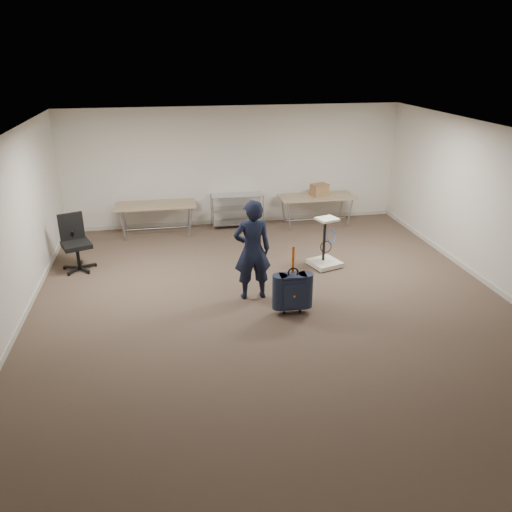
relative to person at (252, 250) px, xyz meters
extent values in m
plane|color=#4D3D2F|center=(0.28, -0.44, -0.87)|extent=(9.00, 9.00, 0.00)
plane|color=silver|center=(0.28, 4.06, 0.53)|extent=(8.00, 0.00, 8.00)
plane|color=silver|center=(0.28, -4.94, 0.53)|extent=(8.00, 0.00, 8.00)
plane|color=silver|center=(-3.72, -0.44, 0.53)|extent=(0.00, 9.00, 9.00)
plane|color=silver|center=(4.28, -0.44, 0.53)|extent=(0.00, 9.00, 9.00)
plane|color=silver|center=(0.28, -0.44, 1.93)|extent=(8.00, 8.00, 0.00)
cube|color=beige|center=(0.28, 4.05, -0.82)|extent=(8.00, 0.02, 0.10)
cube|color=beige|center=(-3.71, -0.44, -0.82)|extent=(0.02, 9.00, 0.10)
cube|color=beige|center=(4.27, -0.44, -0.82)|extent=(0.02, 9.00, 0.10)
cube|color=#8B7455|center=(-1.62, 3.51, -0.16)|extent=(1.80, 0.75, 0.03)
cylinder|color=gray|center=(-1.62, 3.51, -0.72)|extent=(1.50, 0.02, 0.02)
cylinder|color=gray|center=(-2.37, 3.21, -0.52)|extent=(0.13, 0.04, 0.69)
cylinder|color=gray|center=(-0.87, 3.21, -0.52)|extent=(0.13, 0.04, 0.69)
cylinder|color=gray|center=(-2.37, 3.81, -0.52)|extent=(0.13, 0.04, 0.69)
cylinder|color=gray|center=(-0.87, 3.81, -0.52)|extent=(0.13, 0.04, 0.69)
cube|color=#8B7455|center=(2.18, 3.51, -0.16)|extent=(1.80, 0.75, 0.03)
cylinder|color=gray|center=(2.18, 3.51, -0.72)|extent=(1.50, 0.02, 0.02)
cylinder|color=gray|center=(1.43, 3.21, -0.52)|extent=(0.13, 0.04, 0.69)
cylinder|color=gray|center=(2.93, 3.21, -0.52)|extent=(0.13, 0.04, 0.69)
cylinder|color=gray|center=(1.43, 3.81, -0.52)|extent=(0.13, 0.04, 0.69)
cylinder|color=gray|center=(2.93, 3.81, -0.52)|extent=(0.13, 0.04, 0.69)
cylinder|color=silver|center=(-0.32, 3.54, -0.47)|extent=(0.02, 0.02, 0.80)
cylinder|color=silver|center=(0.88, 3.54, -0.47)|extent=(0.02, 0.02, 0.80)
cylinder|color=silver|center=(-0.32, 3.99, -0.47)|extent=(0.02, 0.02, 0.80)
cylinder|color=silver|center=(0.88, 3.99, -0.47)|extent=(0.02, 0.02, 0.80)
cube|color=silver|center=(0.28, 3.76, -0.77)|extent=(1.20, 0.45, 0.02)
cube|color=silver|center=(0.28, 3.76, -0.42)|extent=(1.20, 0.45, 0.02)
cube|color=silver|center=(0.28, 3.76, -0.09)|extent=(1.20, 0.45, 0.01)
imported|color=black|center=(0.00, 0.00, 0.00)|extent=(0.65, 0.44, 1.74)
cube|color=black|center=(0.53, -0.68, -0.47)|extent=(0.43, 0.25, 0.58)
cube|color=black|center=(0.53, -0.66, -0.78)|extent=(0.38, 0.18, 0.03)
cylinder|color=black|center=(0.40, -0.68, -0.83)|extent=(0.03, 0.08, 0.08)
cylinder|color=black|center=(0.67, -0.69, -0.83)|extent=(0.03, 0.08, 0.08)
torus|color=black|center=(0.53, -0.68, -0.15)|extent=(0.18, 0.03, 0.18)
cube|color=#E0570B|center=(0.53, -0.66, 0.06)|extent=(0.04, 0.01, 0.44)
cylinder|color=black|center=(-3.12, 1.75, -0.82)|extent=(0.66, 0.66, 0.10)
cylinder|color=black|center=(-3.12, 1.75, -0.60)|extent=(0.07, 0.07, 0.44)
cube|color=black|center=(-3.12, 1.75, -0.36)|extent=(0.65, 0.65, 0.09)
cube|color=black|center=(-3.20, 1.98, -0.05)|extent=(0.45, 0.23, 0.53)
cube|color=beige|center=(1.64, 1.06, -0.81)|extent=(0.68, 0.68, 0.09)
cylinder|color=black|center=(1.42, 0.84, -0.85)|extent=(0.07, 0.07, 0.04)
cylinder|color=black|center=(1.64, 1.11, -0.33)|extent=(0.05, 0.05, 0.87)
cube|color=beige|center=(1.64, 1.06, 0.10)|extent=(0.46, 0.43, 0.04)
torus|color=blue|center=(1.69, 0.97, -0.22)|extent=(0.30, 0.19, 0.27)
cube|color=olive|center=(2.25, 3.54, 0.00)|extent=(0.45, 0.38, 0.28)
camera|label=1|loc=(-1.33, -7.62, 3.10)|focal=35.00mm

